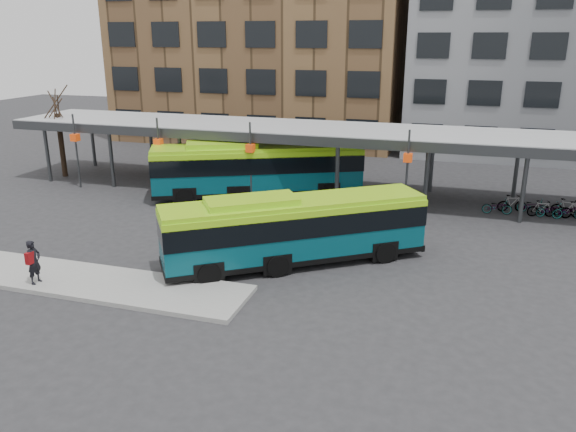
% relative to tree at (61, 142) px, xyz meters
% --- Properties ---
extents(ground, '(120.00, 120.00, 0.00)m').
position_rel_tree_xyz_m(ground, '(18.00, -12.00, -2.43)').
color(ground, '#28282B').
rests_on(ground, ground).
extents(boarding_island, '(14.00, 3.00, 0.18)m').
position_rel_tree_xyz_m(boarding_island, '(12.50, -15.00, -2.34)').
color(boarding_island, gray).
rests_on(boarding_island, ground).
extents(canopy, '(40.00, 6.53, 4.80)m').
position_rel_tree_xyz_m(canopy, '(17.94, 0.87, 1.47)').
color(canopy, '#999B9E').
rests_on(canopy, ground).
extents(tree, '(1.64, 1.64, 5.60)m').
position_rel_tree_xyz_m(tree, '(0.00, 0.00, 0.00)').
color(tree, black).
rests_on(tree, ground).
extents(building_brick, '(26.00, 14.00, 22.00)m').
position_rel_tree_xyz_m(building_brick, '(8.00, 20.00, 8.57)').
color(building_brick, brown).
rests_on(building_brick, ground).
extents(building_grey, '(24.00, 14.00, 20.00)m').
position_rel_tree_xyz_m(building_grey, '(34.00, 20.00, 7.57)').
color(building_grey, slate).
rests_on(building_grey, ground).
extents(bus_front, '(10.73, 8.53, 3.15)m').
position_rel_tree_xyz_m(bus_front, '(20.10, -10.50, -0.80)').
color(bus_front, '#074652').
rests_on(bus_front, ground).
extents(bus_rear, '(12.60, 7.84, 3.49)m').
position_rel_tree_xyz_m(bus_rear, '(14.87, -0.95, -0.62)').
color(bus_rear, '#074652').
rests_on(bus_rear, ground).
extents(pedestrian, '(0.45, 0.68, 1.77)m').
position_rel_tree_xyz_m(pedestrian, '(11.06, -15.87, -1.35)').
color(pedestrian, black).
rests_on(pedestrian, boarding_island).
extents(bike_rack, '(5.71, 1.54, 1.00)m').
position_rel_tree_xyz_m(bike_rack, '(31.31, 0.06, -1.98)').
color(bike_rack, slate).
rests_on(bike_rack, ground).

